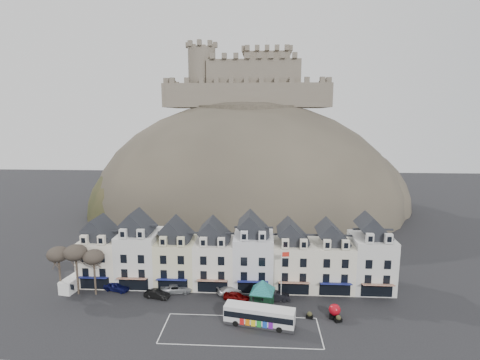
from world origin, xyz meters
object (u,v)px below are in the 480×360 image
(red_buoy, at_px, (335,311))
(car_maroon, at_px, (236,297))
(car_black, at_px, (157,294))
(bus_shelter, at_px, (263,286))
(car_navy, at_px, (117,286))
(car_silver, at_px, (176,288))
(car_charcoal, at_px, (276,296))
(flagpole, at_px, (282,273))
(car_white, at_px, (230,290))
(bus, at_px, (259,315))
(white_van, at_px, (73,283))

(red_buoy, relative_size, car_maroon, 0.51)
(car_black, bearing_deg, bus_shelter, -83.98)
(red_buoy, distance_m, car_maroon, 15.53)
(car_navy, distance_m, car_silver, 10.40)
(car_navy, bearing_deg, red_buoy, -84.58)
(car_black, height_order, car_maroon, car_maroon)
(car_charcoal, bearing_deg, car_maroon, 90.67)
(flagpole, height_order, car_charcoal, flagpole)
(bus_shelter, height_order, car_black, bus_shelter)
(car_navy, relative_size, car_charcoal, 0.99)
(red_buoy, height_order, car_navy, red_buoy)
(car_white, bearing_deg, red_buoy, -136.98)
(bus, bearing_deg, car_black, 168.37)
(car_black, height_order, car_charcoal, car_charcoal)
(car_maroon, distance_m, car_charcoal, 6.39)
(red_buoy, relative_size, flagpole, 0.25)
(car_maroon, bearing_deg, white_van, 99.80)
(car_black, bearing_deg, car_white, -66.76)
(white_van, xyz_separation_m, car_silver, (18.10, 0.00, -0.37))
(bus, relative_size, car_white, 2.34)
(car_black, relative_size, car_white, 0.94)
(flagpole, relative_size, car_maroon, 2.06)
(red_buoy, relative_size, car_silver, 0.41)
(car_white, bearing_deg, bus, -176.60)
(bus, bearing_deg, car_maroon, 129.49)
(car_white, relative_size, car_charcoal, 0.96)
(flagpole, bearing_deg, white_van, 176.50)
(car_navy, height_order, car_maroon, car_navy)
(car_white, distance_m, car_maroon, 2.66)
(car_navy, xyz_separation_m, car_charcoal, (27.17, -1.88, -0.02))
(bus, bearing_deg, car_charcoal, 81.94)
(car_black, bearing_deg, car_charcoal, -76.38)
(car_black, distance_m, car_silver, 3.53)
(bus, distance_m, car_black, 18.32)
(car_silver, distance_m, car_white, 9.20)
(flagpole, relative_size, car_white, 1.95)
(red_buoy, xyz_separation_m, car_charcoal, (-8.55, 4.77, -0.33))
(white_van, distance_m, car_black, 15.56)
(car_black, relative_size, car_charcoal, 0.90)
(car_black, height_order, car_white, car_black)
(bus_shelter, height_order, car_white, bus_shelter)
(red_buoy, bearing_deg, car_charcoal, 150.83)
(bus_shelter, relative_size, flagpole, 0.82)
(car_maroon, relative_size, car_charcoal, 0.91)
(white_van, bearing_deg, car_white, 9.56)
(bus_shelter, relative_size, car_white, 1.60)
(bus, bearing_deg, bus_shelter, 96.28)
(white_van, height_order, car_navy, white_van)
(bus_shelter, distance_m, car_navy, 25.51)
(bus_shelter, height_order, white_van, bus_shelter)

